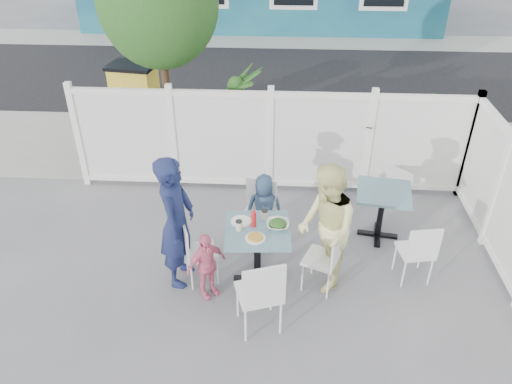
# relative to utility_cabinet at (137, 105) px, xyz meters

# --- Properties ---
(ground) EXTENTS (80.00, 80.00, 0.00)m
(ground) POSITION_rel_utility_cabinet_xyz_m (2.34, -4.00, -0.68)
(ground) COLOR slate
(near_sidewalk) EXTENTS (24.00, 2.60, 0.01)m
(near_sidewalk) POSITION_rel_utility_cabinet_xyz_m (2.34, -0.20, -0.68)
(near_sidewalk) COLOR gray
(near_sidewalk) RESTS_ON ground
(street) EXTENTS (24.00, 5.00, 0.01)m
(street) POSITION_rel_utility_cabinet_xyz_m (2.34, 3.50, -0.68)
(street) COLOR black
(street) RESTS_ON ground
(far_sidewalk) EXTENTS (24.00, 1.60, 0.01)m
(far_sidewalk) POSITION_rel_utility_cabinet_xyz_m (2.34, 6.60, -0.68)
(far_sidewalk) COLOR gray
(far_sidewalk) RESTS_ON ground
(fence_back) EXTENTS (5.86, 0.08, 1.60)m
(fence_back) POSITION_rel_utility_cabinet_xyz_m (2.44, -1.60, 0.10)
(fence_back) COLOR white
(fence_back) RESTS_ON ground
(tree) EXTENTS (1.80, 1.62, 3.59)m
(tree) POSITION_rel_utility_cabinet_xyz_m (0.74, -0.70, 1.91)
(tree) COLOR #382316
(tree) RESTS_ON ground
(utility_cabinet) EXTENTS (0.80, 0.62, 1.36)m
(utility_cabinet) POSITION_rel_utility_cabinet_xyz_m (0.00, 0.00, 0.00)
(utility_cabinet) COLOR gold
(utility_cabinet) RESTS_ON ground
(potted_shrub_a) EXTENTS (1.09, 1.09, 1.71)m
(potted_shrub_a) POSITION_rel_utility_cabinet_xyz_m (1.93, -0.90, 0.17)
(potted_shrub_a) COLOR #214817
(potted_shrub_a) RESTS_ON ground
(potted_shrub_b) EXTENTS (1.73, 1.63, 1.52)m
(potted_shrub_b) POSITION_rel_utility_cabinet_xyz_m (4.13, -1.00, 0.08)
(potted_shrub_b) COLOR #214817
(potted_shrub_b) RESTS_ON ground
(main_table) EXTENTS (0.78, 0.78, 0.78)m
(main_table) POSITION_rel_utility_cabinet_xyz_m (2.37, -3.70, -0.08)
(main_table) COLOR #43707A
(main_table) RESTS_ON ground
(spare_table) EXTENTS (0.78, 0.78, 0.72)m
(spare_table) POSITION_rel_utility_cabinet_xyz_m (3.95, -2.73, -0.12)
(spare_table) COLOR #43707A
(spare_table) RESTS_ON ground
(chair_left) EXTENTS (0.47, 0.48, 0.84)m
(chair_left) POSITION_rel_utility_cabinet_xyz_m (1.63, -3.72, -0.19)
(chair_left) COLOR white
(chair_left) RESTS_ON ground
(chair_right) EXTENTS (0.50, 0.51, 0.86)m
(chair_right) POSITION_rel_utility_cabinet_xyz_m (3.18, -3.79, -0.18)
(chair_right) COLOR white
(chair_right) RESTS_ON ground
(chair_back) EXTENTS (0.48, 0.47, 0.89)m
(chair_back) POSITION_rel_utility_cabinet_xyz_m (2.35, -2.91, -0.16)
(chair_back) COLOR white
(chair_back) RESTS_ON ground
(chair_near) EXTENTS (0.56, 0.55, 0.98)m
(chair_near) POSITION_rel_utility_cabinet_xyz_m (2.44, -4.49, -0.11)
(chair_near) COLOR white
(chair_near) RESTS_ON ground
(chair_spare) EXTENTS (0.44, 0.43, 0.84)m
(chair_spare) POSITION_rel_utility_cabinet_xyz_m (4.24, -3.61, -0.19)
(chair_spare) COLOR white
(chair_spare) RESTS_ON ground
(man) EXTENTS (0.44, 0.64, 1.66)m
(man) POSITION_rel_utility_cabinet_xyz_m (1.44, -3.70, 0.15)
(man) COLOR #18204A
(man) RESTS_ON ground
(woman) EXTENTS (0.74, 0.87, 1.58)m
(woman) POSITION_rel_utility_cabinet_xyz_m (3.14, -3.68, 0.11)
(woman) COLOR #EEE854
(woman) RESTS_ON ground
(boy) EXTENTS (0.51, 0.37, 0.97)m
(boy) POSITION_rel_utility_cabinet_xyz_m (2.41, -2.86, -0.20)
(boy) COLOR navy
(boy) RESTS_ON ground
(toddler) EXTENTS (0.52, 0.49, 0.87)m
(toddler) POSITION_rel_utility_cabinet_xyz_m (1.80, -3.97, -0.25)
(toddler) COLOR pink
(toddler) RESTS_ON ground
(plate_main) EXTENTS (0.23, 0.23, 0.01)m
(plate_main) POSITION_rel_utility_cabinet_xyz_m (2.35, -3.88, 0.10)
(plate_main) COLOR white
(plate_main) RESTS_ON main_table
(plate_side) EXTENTS (0.24, 0.24, 0.02)m
(plate_side) POSITION_rel_utility_cabinet_xyz_m (2.17, -3.58, 0.10)
(plate_side) COLOR white
(plate_side) RESTS_ON main_table
(salad_bowl) EXTENTS (0.26, 0.26, 0.06)m
(salad_bowl) POSITION_rel_utility_cabinet_xyz_m (2.60, -3.65, 0.13)
(salad_bowl) COLOR white
(salad_bowl) RESTS_ON main_table
(coffee_cup_a) EXTENTS (0.07, 0.07, 0.11)m
(coffee_cup_a) POSITION_rel_utility_cabinet_xyz_m (2.16, -3.73, 0.15)
(coffee_cup_a) COLOR beige
(coffee_cup_a) RESTS_ON main_table
(coffee_cup_b) EXTENTS (0.07, 0.07, 0.11)m
(coffee_cup_b) POSITION_rel_utility_cabinet_xyz_m (2.44, -3.50, 0.15)
(coffee_cup_b) COLOR beige
(coffee_cup_b) RESTS_ON main_table
(ketchup_bottle) EXTENTS (0.06, 0.06, 0.19)m
(ketchup_bottle) POSITION_rel_utility_cabinet_xyz_m (2.32, -3.65, 0.19)
(ketchup_bottle) COLOR red
(ketchup_bottle) RESTS_ON main_table
(salt_shaker) EXTENTS (0.03, 0.03, 0.07)m
(salt_shaker) POSITION_rel_utility_cabinet_xyz_m (2.29, -3.45, 0.13)
(salt_shaker) COLOR white
(salt_shaker) RESTS_ON main_table
(pepper_shaker) EXTENTS (0.03, 0.03, 0.07)m
(pepper_shaker) POSITION_rel_utility_cabinet_xyz_m (2.29, -3.46, 0.13)
(pepper_shaker) COLOR black
(pepper_shaker) RESTS_ON main_table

